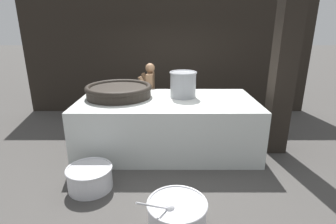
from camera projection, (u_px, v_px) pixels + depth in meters
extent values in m
plane|color=#474442|center=(168.00, 148.00, 5.34)|extent=(60.00, 60.00, 0.00)
cube|color=black|center=(168.00, 54.00, 7.25)|extent=(7.84, 0.24, 3.26)
cube|color=black|center=(285.00, 68.00, 4.77)|extent=(0.37, 0.37, 3.26)
cube|color=silver|center=(168.00, 124.00, 5.18)|extent=(3.37, 1.73, 1.03)
cylinder|color=black|center=(120.00, 92.00, 5.16)|extent=(1.25, 1.25, 0.19)
torus|color=black|center=(120.00, 87.00, 5.13)|extent=(1.30, 1.30, 0.10)
cylinder|color=gray|center=(184.00, 85.00, 5.11)|extent=(0.50, 0.50, 0.49)
torus|color=gray|center=(184.00, 72.00, 5.03)|extent=(0.54, 0.54, 0.04)
cylinder|color=#8C6647|center=(152.00, 113.00, 6.24)|extent=(0.12, 0.12, 0.77)
cylinder|color=#8C6647|center=(152.00, 111.00, 6.40)|extent=(0.12, 0.12, 0.77)
cube|color=#722D4C|center=(152.00, 106.00, 6.28)|extent=(0.19, 0.24, 0.50)
cube|color=#8C6647|center=(151.00, 85.00, 6.12)|extent=(0.17, 0.47, 0.57)
cylinder|color=#8C6647|center=(146.00, 87.00, 5.90)|extent=(0.31, 0.11, 0.52)
cylinder|color=#8C6647|center=(149.00, 83.00, 6.34)|extent=(0.31, 0.11, 0.52)
sphere|color=#8C6647|center=(151.00, 68.00, 5.99)|extent=(0.22, 0.22, 0.22)
cylinder|color=silver|center=(178.00, 214.00, 3.22)|extent=(0.72, 0.72, 0.31)
torus|color=silver|center=(178.00, 203.00, 3.18)|extent=(0.75, 0.75, 0.04)
cylinder|color=orange|center=(178.00, 209.00, 3.20)|extent=(0.63, 0.63, 0.08)
cylinder|color=orange|center=(187.00, 196.00, 3.37)|extent=(0.05, 0.05, 0.03)
cylinder|color=orange|center=(177.00, 204.00, 3.21)|extent=(0.07, 0.07, 0.04)
cylinder|color=orange|center=(160.00, 201.00, 3.26)|extent=(0.06, 0.04, 0.03)
cylinder|color=orange|center=(174.00, 217.00, 2.99)|extent=(0.05, 0.05, 0.04)
cylinder|color=orange|center=(171.00, 197.00, 3.35)|extent=(0.06, 0.07, 0.03)
cylinder|color=orange|center=(170.00, 194.00, 3.40)|extent=(0.06, 0.06, 0.04)
cylinder|color=orange|center=(192.00, 199.00, 3.31)|extent=(0.05, 0.04, 0.03)
sphere|color=silver|center=(170.00, 209.00, 3.10)|extent=(0.13, 0.13, 0.13)
cylinder|color=silver|center=(155.00, 206.00, 2.90)|extent=(0.37, 0.34, 0.35)
cylinder|color=silver|center=(91.00, 178.00, 3.97)|extent=(0.66, 0.66, 0.34)
torus|color=silver|center=(90.00, 168.00, 3.92)|extent=(0.69, 0.69, 0.03)
cylinder|color=tan|center=(91.00, 174.00, 3.95)|extent=(0.58, 0.58, 0.08)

